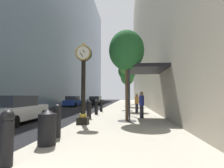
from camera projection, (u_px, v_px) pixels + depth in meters
name	position (u px, v px, depth m)	size (l,w,h in m)	color
ground_plane	(109.00, 106.00, 28.14)	(110.00, 110.00, 0.00)	black
sidewalk_right	(126.00, 105.00, 30.89)	(5.35, 80.00, 0.14)	#ADA593
building_block_left	(46.00, 16.00, 33.40)	(9.00, 80.00, 33.60)	#758EA8
building_block_right	(166.00, 15.00, 31.36)	(9.00, 80.00, 32.14)	#A89E89
street_clock	(83.00, 79.00, 9.21)	(0.84, 0.55, 4.28)	black
bollard_nearest	(7.00, 137.00, 3.62)	(0.29, 0.29, 1.15)	black
bollard_second	(57.00, 120.00, 6.20)	(0.29, 0.29, 1.15)	black
bollard_fourth	(89.00, 109.00, 11.35)	(0.29, 0.29, 1.15)	black
bollard_fifth	(96.00, 107.00, 13.93)	(0.29, 0.29, 1.15)	black
bollard_sixth	(101.00, 105.00, 16.50)	(0.29, 0.29, 1.15)	black
street_tree_near	(126.00, 51.00, 10.42)	(2.08, 2.08, 5.35)	#333335
street_tree_mid_near	(127.00, 65.00, 17.69)	(1.82, 1.82, 5.70)	#333335
street_tree_mid_far	(127.00, 71.00, 24.95)	(2.55, 2.55, 6.55)	#333335
street_tree_far	(127.00, 78.00, 32.17)	(2.38, 2.38, 6.23)	#333335
trash_bin	(47.00, 127.00, 5.20)	(0.53, 0.53, 1.05)	black
pedestrian_walking	(142.00, 104.00, 11.70)	(0.39, 0.39, 1.75)	#23232D
pedestrian_by_clock	(137.00, 103.00, 15.20)	(0.47, 0.47, 1.65)	#23232D
storefront_awning	(145.00, 70.00, 11.61)	(2.40, 3.60, 3.30)	black
car_blue_near	(73.00, 101.00, 27.60)	(1.98, 4.68, 1.58)	navy
car_white_mid	(15.00, 110.00, 10.25)	(2.18, 4.64, 1.61)	silver
car_black_far	(96.00, 101.00, 31.12)	(2.21, 4.59, 1.57)	black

